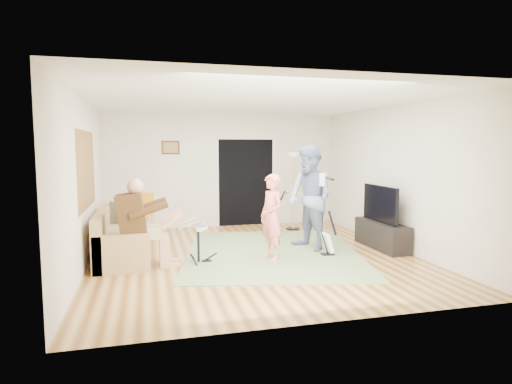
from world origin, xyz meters
TOP-DOWN VIEW (x-y plane):
  - floor at (0.00, 0.00)m, footprint 6.00×6.00m
  - walls at (0.00, 0.00)m, footprint 5.50×6.00m
  - ceiling at (0.00, 0.00)m, footprint 6.00×6.00m
  - window_blinds at (-2.74, 0.20)m, footprint 0.00×2.05m
  - doorway at (0.55, 2.99)m, footprint 2.10×0.00m
  - picture_frame at (-1.25, 2.99)m, footprint 0.42×0.03m
  - area_rug at (0.38, 0.14)m, footprint 3.76×4.29m
  - sofa at (-2.29, 0.43)m, footprint 0.86×2.08m
  - drummer at (-1.86, -0.22)m, footprint 0.93×0.52m
  - drum_kit at (-1.00, -0.22)m, footprint 0.36×0.65m
  - singer at (0.23, -0.31)m, footprint 0.48×0.61m
  - microphone at (0.43, -0.31)m, footprint 0.06×0.06m
  - guitarist at (1.11, 0.18)m, footprint 0.99×1.13m
  - guitar_held at (1.31, 0.18)m, footprint 0.20×0.61m
  - guitar_spare at (1.27, -0.29)m, footprint 0.29×0.26m
  - torchiere_lamp at (1.48, 2.16)m, footprint 0.32×0.32m
  - dining_chair at (-1.88, 2.11)m, footprint 0.45×0.47m
  - tv_cabinet at (2.50, -0.02)m, footprint 0.40×1.40m
  - television at (2.45, -0.02)m, footprint 0.06×1.13m

SIDE VIEW (x-z plane):
  - floor at x=0.00m, z-range 0.00..0.00m
  - area_rug at x=0.38m, z-range 0.00..0.02m
  - guitar_spare at x=1.27m, z-range -0.17..0.63m
  - tv_cabinet at x=2.50m, z-range 0.00..0.50m
  - sofa at x=-2.29m, z-range -0.14..0.70m
  - drum_kit at x=-1.00m, z-range -0.04..0.63m
  - dining_chair at x=-1.88m, z-range -0.13..0.80m
  - drummer at x=-1.86m, z-range -0.16..1.27m
  - singer at x=0.23m, z-range 0.00..1.46m
  - television at x=2.45m, z-range 0.51..1.19m
  - guitarist at x=1.11m, z-range 0.00..1.95m
  - doorway at x=0.55m, z-range 0.00..2.10m
  - microphone at x=0.43m, z-range 0.97..1.21m
  - torchiere_lamp at x=1.48m, z-range 0.33..2.11m
  - guitar_held at x=1.31m, z-range 1.20..1.46m
  - walls at x=0.00m, z-range 0.00..2.70m
  - window_blinds at x=-2.74m, z-range 0.53..2.58m
  - picture_frame at x=-1.25m, z-range 1.74..2.06m
  - ceiling at x=0.00m, z-range 2.70..2.70m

